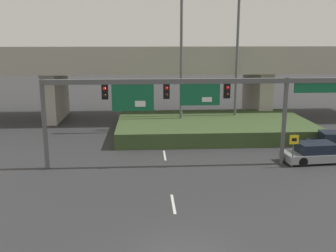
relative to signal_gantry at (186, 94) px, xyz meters
The scene contains 8 objects.
lane_markings 5.48m from the signal_gantry, 117.11° to the left, with size 0.14×36.30×0.01m.
signal_gantry is the anchor object (origin of this frame).
speed_limit_sign 7.77m from the signal_gantry, ahead, with size 0.60×0.11×2.23m.
highway_light_pole_near 12.75m from the signal_gantry, 62.00° to the left, with size 0.70×0.36×15.01m.
highway_light_pole_far 10.00m from the signal_gantry, 86.39° to the left, with size 0.70×0.36×13.17m.
overpass_bridge 16.17m from the signal_gantry, 94.37° to the left, with size 49.80×8.62×7.50m.
grass_embankment 10.32m from the signal_gantry, 69.04° to the left, with size 16.67×9.86×1.21m.
parked_sedan_near_right 9.96m from the signal_gantry, ahead, with size 4.86×2.23×1.36m.
Camera 1 is at (-1.40, -13.83, 8.34)m, focal length 42.00 mm.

